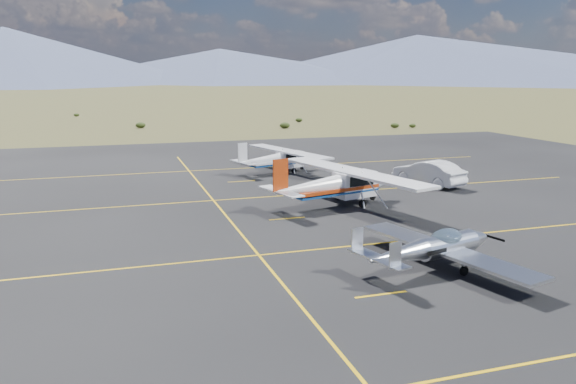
{
  "coord_description": "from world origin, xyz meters",
  "views": [
    {
      "loc": [
        -11.66,
        -20.15,
        7.62
      ],
      "look_at": [
        -3.16,
        6.86,
        1.6
      ],
      "focal_mm": 35.0,
      "sensor_mm": 36.0,
      "label": 1
    }
  ],
  "objects": [
    {
      "name": "sedan",
      "position": [
        9.07,
        13.35,
        0.87
      ],
      "size": [
        3.41,
        5.52,
        1.72
      ],
      "primitive_type": "imported",
      "rotation": [
        0.0,
        0.0,
        3.47
      ],
      "color": "white",
      "rests_on": "apron"
    },
    {
      "name": "aircraft_cessna",
      "position": [
        0.51,
        9.37,
        1.37
      ],
      "size": [
        8.06,
        12.15,
        3.09
      ],
      "rotation": [
        0.0,
        0.0,
        0.26
      ],
      "color": "white",
      "rests_on": "apron"
    },
    {
      "name": "ground",
      "position": [
        0.0,
        0.0,
        0.0
      ],
      "size": [
        1600.0,
        1600.0,
        0.0
      ],
      "primitive_type": "plane",
      "color": "#383D1C",
      "rests_on": "ground"
    },
    {
      "name": "apron",
      "position": [
        0.0,
        7.0,
        0.0
      ],
      "size": [
        72.0,
        72.0,
        0.02
      ],
      "primitive_type": "cube",
      "color": "black",
      "rests_on": "ground"
    },
    {
      "name": "aircraft_plain",
      "position": [
        0.49,
        21.22,
        1.12
      ],
      "size": [
        6.7,
        9.93,
        2.53
      ],
      "rotation": [
        0.0,
        0.0,
        0.29
      ],
      "color": "white",
      "rests_on": "apron"
    },
    {
      "name": "aircraft_low_wing",
      "position": [
        0.17,
        -1.75,
        0.9
      ],
      "size": [
        6.34,
        8.66,
        1.88
      ],
      "rotation": [
        0.0,
        0.0,
        0.25
      ],
      "color": "silver",
      "rests_on": "apron"
    }
  ]
}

